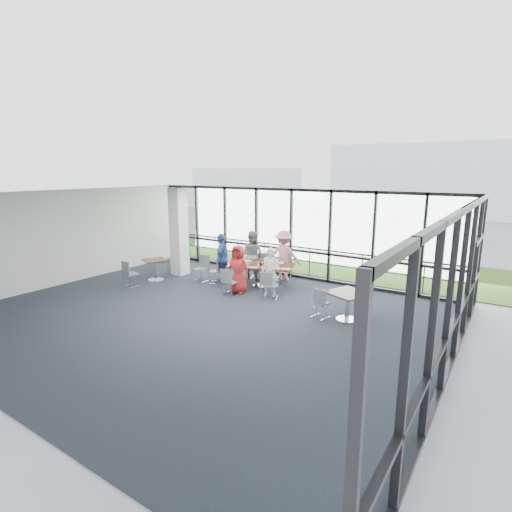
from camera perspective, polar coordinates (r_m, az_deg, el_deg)
The scene contains 43 objects.
floor at distance 10.87m, azimuth -8.05°, elevation -8.63°, with size 12.00×10.00×0.02m, color #1F2730.
ceiling at distance 10.19m, azimuth -8.59°, elevation 8.50°, with size 12.00×10.00×0.04m, color silver.
wall_left at distance 15.04m, azimuth -25.64°, elevation 2.45°, with size 0.10×10.00×3.20m, color silver.
curtain_wall_back at distance 14.45m, azimuth 5.01°, elevation 3.26°, with size 12.00×0.10×3.20m, color white.
curtain_wall_right at distance 7.91m, azimuth 26.34°, elevation -5.51°, with size 0.10×10.00×3.20m, color white.
exit_door at distance 11.66m, azimuth 28.57°, elevation -3.13°, with size 0.12×1.60×2.10m, color black.
structural_column at distance 14.99m, azimuth -10.96°, elevation 3.41°, with size 0.50×0.50×3.20m, color white.
apron at distance 19.21m, azimuth 12.10°, elevation 0.35°, with size 80.00×70.00×0.02m, color gray.
grass_strip at distance 17.40m, azimuth 9.66°, elevation -0.67°, with size 80.00×5.00×0.01m, color #2D5818.
hangar_main at distance 39.65m, azimuth 29.95°, elevation 9.40°, with size 24.00×10.00×6.00m, color white.
hangar_aux at distance 43.39m, azimuth -1.35°, elevation 9.77°, with size 10.00×6.00×4.00m, color white.
guard_rail at distance 15.18m, azimuth 6.02°, elevation -0.56°, with size 0.06×0.06×12.00m, color #2D2D33.
main_table at distance 13.29m, azimuth 0.72°, elevation -1.71°, with size 2.36×1.72×0.75m.
side_table_left at distance 14.47m, azimuth -14.22°, elevation -1.03°, with size 1.00×1.00×0.75m.
side_table_right at distance 10.60m, azimuth 12.99°, elevation -5.64°, with size 1.21×1.21×0.75m.
diner_near_left at distance 12.59m, azimuth -2.55°, elevation -1.89°, with size 0.75×0.49×1.54m, color #A82124.
diner_near_right at distance 12.30m, azimuth 2.05°, elevation -2.30°, with size 0.55×0.40×1.51m, color silver.
diner_far_left at distance 14.20m, azimuth -0.53°, elevation 0.15°, with size 0.85×0.52×1.74m, color slate.
diner_far_right at distance 14.01m, azimuth 3.98°, elevation 0.04°, with size 1.15×0.59×1.78m, color #CB8087.
diner_end at distance 13.70m, azimuth -4.87°, elevation -0.35°, with size 1.02×0.55×1.73m, color #32509F.
chair_main_nl at distance 12.53m, azimuth -3.65°, elevation -3.70°, with size 0.40×0.40×0.81m, color slate, non-canonical shape.
chair_main_nr at distance 12.13m, azimuth 2.18°, elevation -4.21°, with size 0.40×0.40×0.82m, color slate, non-canonical shape.
chair_main_fl at distance 14.40m, azimuth 0.14°, elevation -1.45°, with size 0.43×0.43×0.87m, color slate, non-canonical shape.
chair_main_fr at distance 14.27m, azimuth 3.87°, elevation -1.50°, with size 0.45×0.45×0.93m, color slate, non-canonical shape.
chair_main_end at distance 13.82m, azimuth -5.71°, elevation -2.21°, with size 0.40×0.40×0.82m, color slate, non-canonical shape.
chair_spare_la at distance 13.96m, azimuth -17.49°, elevation -2.46°, with size 0.43×0.43×0.88m, color slate, non-canonical shape.
chair_spare_lb at distance 14.06m, azimuth -7.92°, elevation -1.85°, with size 0.44×0.44×0.90m, color slate, non-canonical shape.
chair_spare_r at distance 10.71m, azimuth 9.21°, elevation -6.65°, with size 0.39×0.39×0.81m, color slate, non-canonical shape.
plate_nl at distance 13.08m, azimuth -1.95°, elevation -1.41°, with size 0.28×0.28×0.01m, color white.
plate_nr at distance 12.75m, azimuth 2.98°, elevation -1.78°, with size 0.25×0.25×0.01m, color white.
plate_fl at distance 13.76m, azimuth -1.16°, elevation -0.73°, with size 0.26×0.26×0.01m, color white.
plate_fr at distance 13.52m, azimuth 3.50°, elevation -0.98°, with size 0.26×0.26×0.01m, color white.
plate_end at distance 13.50m, azimuth -3.23°, elevation -0.99°, with size 0.28×0.28×0.01m, color white.
tumbler_a at distance 13.06m, azimuth -0.94°, elevation -1.17°, with size 0.06×0.06×0.13m, color white.
tumbler_b at distance 12.94m, azimuth 1.58°, elevation -1.26°, with size 0.07×0.07×0.14m, color white.
tumbler_c at distance 13.44m, azimuth 1.34°, elevation -0.74°, with size 0.07×0.07×0.15m, color white.
tumbler_d at distance 13.31m, azimuth -2.55°, elevation -0.91°, with size 0.07×0.07×0.14m, color white.
menu_a at distance 12.90m, azimuth -0.48°, elevation -1.62°, with size 0.32×0.23×0.00m, color silver.
menu_b at distance 12.75m, azimuth 4.32°, elevation -1.83°, with size 0.31×0.22×0.00m, color silver.
menu_c at distance 13.59m, azimuth 2.04°, elevation -0.92°, with size 0.32×0.22×0.00m, color silver.
condiment_caddy at distance 13.29m, azimuth 0.72°, elevation -1.13°, with size 0.10×0.07×0.04m, color black.
ketchup_bottle at distance 13.28m, azimuth 0.70°, elevation -0.83°, with size 0.06×0.06×0.18m, color maroon.
green_bottle at distance 13.22m, azimuth 1.06°, elevation -0.85°, with size 0.05×0.05×0.20m, color #1C781E.
Camera 1 is at (6.82, -7.55, 3.83)m, focal length 28.00 mm.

